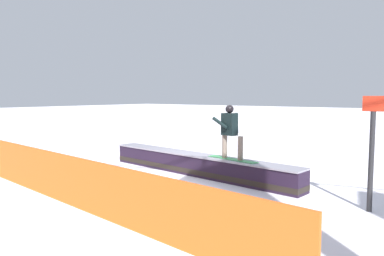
{
  "coord_description": "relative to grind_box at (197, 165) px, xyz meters",
  "views": [
    {
      "loc": [
        -6.25,
        8.5,
        2.31
      ],
      "look_at": [
        -0.64,
        1.07,
        1.47
      ],
      "focal_mm": 34.47,
      "sensor_mm": 36.0,
      "label": 1
    }
  ],
  "objects": [
    {
      "name": "snowboarder",
      "position": [
        -1.19,
        0.12,
        1.11
      ],
      "size": [
        1.59,
        0.55,
        1.45
      ],
      "color": "#3E9856",
      "rests_on": "grind_box"
    },
    {
      "name": "safety_fence",
      "position": [
        0.0,
        4.03,
        0.25
      ],
      "size": [
        10.05,
        1.12,
        1.05
      ],
      "primitive_type": "cube",
      "rotation": [
        0.0,
        0.0,
        -0.1
      ],
      "color": "orange",
      "rests_on": "ground_plane"
    },
    {
      "name": "ground_plane",
      "position": [
        0.0,
        0.0,
        -0.27
      ],
      "size": [
        120.0,
        120.0,
        0.0
      ],
      "primitive_type": "plane",
      "color": "white"
    },
    {
      "name": "grind_box",
      "position": [
        0.0,
        0.0,
        0.0
      ],
      "size": [
        6.7,
        1.34,
        0.6
      ],
      "color": "#24182C",
      "rests_on": "ground_plane"
    },
    {
      "name": "trail_marker",
      "position": [
        -4.76,
        0.67,
        0.95
      ],
      "size": [
        0.4,
        0.1,
        2.29
      ],
      "color": "#262628",
      "rests_on": "ground_plane"
    }
  ]
}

